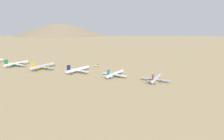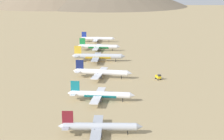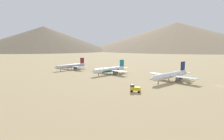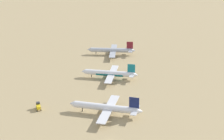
% 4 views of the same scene
% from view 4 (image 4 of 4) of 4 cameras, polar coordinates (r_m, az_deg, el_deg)
% --- Properties ---
extents(parked_jet_0, '(39.04, 31.75, 11.25)m').
position_cam_4_polar(parked_jet_0, '(318.12, 0.01, 2.87)').
color(parked_jet_0, '#B2B7C1').
rests_on(parked_jet_0, ground).
extents(parked_jet_1, '(39.92, 32.36, 11.53)m').
position_cam_4_polar(parked_jet_1, '(272.83, -0.27, -0.49)').
color(parked_jet_1, white).
rests_on(parked_jet_1, ground).
extents(parked_jet_2, '(43.53, 35.44, 12.55)m').
position_cam_4_polar(parked_jet_2, '(225.81, -0.78, -5.47)').
color(parked_jet_2, white).
rests_on(parked_jet_2, ground).
extents(service_truck, '(4.48, 5.69, 3.90)m').
position_cam_4_polar(service_truck, '(236.27, -10.59, -5.14)').
color(service_truck, yellow).
rests_on(service_truck, ground).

